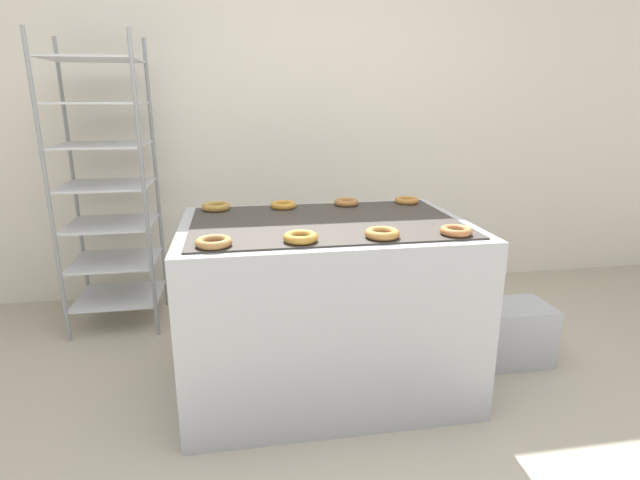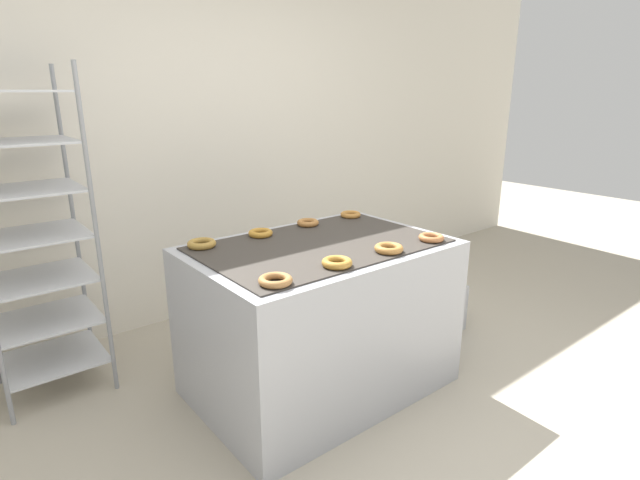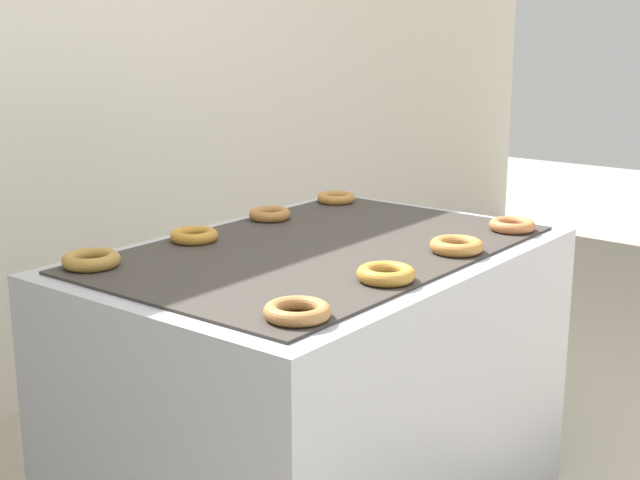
{
  "view_description": "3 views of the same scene",
  "coord_description": "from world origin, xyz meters",
  "px_view_note": "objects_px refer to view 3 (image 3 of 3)",
  "views": [
    {
      "loc": [
        -0.41,
        -1.55,
        1.42
      ],
      "look_at": [
        0.0,
        0.86,
        0.72
      ],
      "focal_mm": 28.0,
      "sensor_mm": 36.0,
      "label": 1
    },
    {
      "loc": [
        -1.59,
        -1.27,
        1.64
      ],
      "look_at": [
        0.0,
        0.71,
        0.88
      ],
      "focal_mm": 28.0,
      "sensor_mm": 36.0,
      "label": 2
    },
    {
      "loc": [
        -1.89,
        -0.76,
        1.48
      ],
      "look_at": [
        0.0,
        0.71,
        0.88
      ],
      "focal_mm": 50.0,
      "sensor_mm": 36.0,
      "label": 3
    }
  ],
  "objects_px": {
    "fryer_machine": "(320,391)",
    "donut_near_right": "(512,225)",
    "donut_near_midright": "(456,246)",
    "donut_far_midright": "(270,214)",
    "donut_far_left": "(91,260)",
    "donut_near_midleft": "(386,274)",
    "donut_far_midleft": "(194,235)",
    "glaze_bin": "(479,362)",
    "donut_near_left": "(297,311)",
    "donut_far_right": "(336,198)"
  },
  "relations": [
    {
      "from": "donut_far_right",
      "to": "fryer_machine",
      "type": "bearing_deg",
      "value": -147.19
    },
    {
      "from": "fryer_machine",
      "to": "donut_near_midleft",
      "type": "relative_size",
      "value": 9.51
    },
    {
      "from": "donut_far_midright",
      "to": "donut_far_right",
      "type": "distance_m",
      "value": 0.34
    },
    {
      "from": "donut_near_midleft",
      "to": "donut_far_midleft",
      "type": "relative_size",
      "value": 1.05
    },
    {
      "from": "donut_near_left",
      "to": "donut_near_midright",
      "type": "bearing_deg",
      "value": 0.64
    },
    {
      "from": "donut_near_left",
      "to": "donut_near_midright",
      "type": "distance_m",
      "value": 0.69
    },
    {
      "from": "donut_near_midleft",
      "to": "donut_far_left",
      "type": "bearing_deg",
      "value": 118.13
    },
    {
      "from": "donut_near_midleft",
      "to": "fryer_machine",
      "type": "bearing_deg",
      "value": 63.68
    },
    {
      "from": "fryer_machine",
      "to": "donut_near_midleft",
      "type": "xyz_separation_m",
      "value": [
        -0.16,
        -0.33,
        0.45
      ]
    },
    {
      "from": "glaze_bin",
      "to": "donut_near_left",
      "type": "distance_m",
      "value": 1.78
    },
    {
      "from": "fryer_machine",
      "to": "donut_near_midright",
      "type": "bearing_deg",
      "value": -60.85
    },
    {
      "from": "fryer_machine",
      "to": "donut_far_left",
      "type": "xyz_separation_m",
      "value": [
        -0.52,
        0.34,
        0.45
      ]
    },
    {
      "from": "glaze_bin",
      "to": "donut_far_midright",
      "type": "relative_size",
      "value": 2.8
    },
    {
      "from": "glaze_bin",
      "to": "fryer_machine",
      "type": "bearing_deg",
      "value": -177.57
    },
    {
      "from": "donut_near_midleft",
      "to": "donut_near_midright",
      "type": "distance_m",
      "value": 0.34
    },
    {
      "from": "donut_far_left",
      "to": "fryer_machine",
      "type": "bearing_deg",
      "value": -33.12
    },
    {
      "from": "glaze_bin",
      "to": "donut_far_right",
      "type": "xyz_separation_m",
      "value": [
        -0.56,
        0.29,
        0.71
      ]
    },
    {
      "from": "donut_near_right",
      "to": "donut_far_right",
      "type": "distance_m",
      "value": 0.67
    },
    {
      "from": "fryer_machine",
      "to": "glaze_bin",
      "type": "xyz_separation_m",
      "value": [
        1.08,
        0.05,
        -0.26
      ]
    },
    {
      "from": "donut_far_left",
      "to": "donut_far_midleft",
      "type": "relative_size",
      "value": 1.09
    },
    {
      "from": "fryer_machine",
      "to": "donut_far_midleft",
      "type": "distance_m",
      "value": 0.58
    },
    {
      "from": "donut_near_midleft",
      "to": "donut_far_midleft",
      "type": "xyz_separation_m",
      "value": [
        -0.01,
        0.65,
        -0.0
      ]
    },
    {
      "from": "donut_near_right",
      "to": "donut_far_right",
      "type": "bearing_deg",
      "value": 88.93
    },
    {
      "from": "donut_far_left",
      "to": "donut_near_midleft",
      "type": "bearing_deg",
      "value": -61.87
    },
    {
      "from": "donut_near_midright",
      "to": "donut_far_midright",
      "type": "height_order",
      "value": "donut_near_midright"
    },
    {
      "from": "donut_far_left",
      "to": "donut_far_midright",
      "type": "bearing_deg",
      "value": 0.19
    },
    {
      "from": "fryer_machine",
      "to": "donut_near_right",
      "type": "height_order",
      "value": "donut_near_right"
    },
    {
      "from": "donut_near_midright",
      "to": "donut_far_midright",
      "type": "bearing_deg",
      "value": 90.35
    },
    {
      "from": "fryer_machine",
      "to": "glaze_bin",
      "type": "distance_m",
      "value": 1.11
    },
    {
      "from": "glaze_bin",
      "to": "donut_far_left",
      "type": "distance_m",
      "value": 1.77
    },
    {
      "from": "donut_near_midleft",
      "to": "donut_near_right",
      "type": "relative_size",
      "value": 1.05
    },
    {
      "from": "donut_far_right",
      "to": "donut_near_midright",
      "type": "bearing_deg",
      "value": -117.04
    },
    {
      "from": "donut_near_midleft",
      "to": "donut_near_midright",
      "type": "bearing_deg",
      "value": 0.17
    },
    {
      "from": "donut_far_right",
      "to": "glaze_bin",
      "type": "bearing_deg",
      "value": -27.53
    },
    {
      "from": "donut_far_midright",
      "to": "donut_far_left",
      "type": "bearing_deg",
      "value": -179.81
    },
    {
      "from": "donut_near_midleft",
      "to": "donut_near_midright",
      "type": "height_order",
      "value": "same"
    },
    {
      "from": "donut_near_midleft",
      "to": "donut_near_right",
      "type": "distance_m",
      "value": 0.67
    },
    {
      "from": "donut_near_left",
      "to": "donut_far_midright",
      "type": "relative_size",
      "value": 1.1
    },
    {
      "from": "donut_near_midright",
      "to": "donut_far_midleft",
      "type": "xyz_separation_m",
      "value": [
        -0.35,
        0.65,
        -0.0
      ]
    },
    {
      "from": "glaze_bin",
      "to": "donut_near_midleft",
      "type": "xyz_separation_m",
      "value": [
        -1.24,
        -0.37,
        0.71
      ]
    },
    {
      "from": "donut_near_midright",
      "to": "donut_far_midright",
      "type": "distance_m",
      "value": 0.67
    },
    {
      "from": "fryer_machine",
      "to": "donut_far_midleft",
      "type": "xyz_separation_m",
      "value": [
        -0.17,
        0.33,
        0.45
      ]
    },
    {
      "from": "glaze_bin",
      "to": "donut_near_left",
      "type": "bearing_deg",
      "value": -166.5
    },
    {
      "from": "donut_near_left",
      "to": "donut_near_midleft",
      "type": "bearing_deg",
      "value": 1.12
    },
    {
      "from": "glaze_bin",
      "to": "donut_near_left",
      "type": "relative_size",
      "value": 2.54
    },
    {
      "from": "donut_far_left",
      "to": "donut_near_left",
      "type": "bearing_deg",
      "value": -89.13
    },
    {
      "from": "donut_far_left",
      "to": "donut_near_midright",
      "type": "bearing_deg",
      "value": -43.51
    },
    {
      "from": "donut_far_midleft",
      "to": "donut_far_left",
      "type": "bearing_deg",
      "value": 177.8
    },
    {
      "from": "glaze_bin",
      "to": "donut_far_right",
      "type": "height_order",
      "value": "donut_far_right"
    },
    {
      "from": "donut_near_left",
      "to": "donut_near_right",
      "type": "distance_m",
      "value": 1.02
    }
  ]
}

